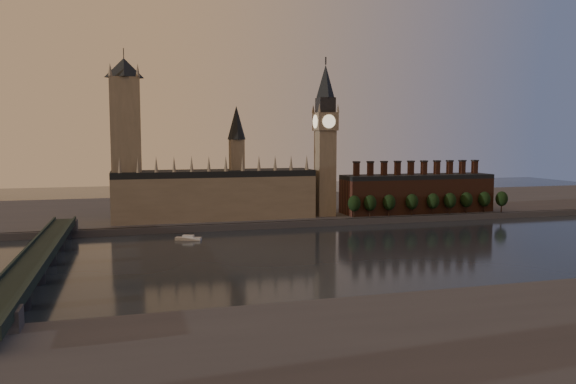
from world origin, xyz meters
name	(u,v)px	position (x,y,z in m)	size (l,w,h in m)	color
ground	(380,253)	(0.00, 0.00, 0.00)	(900.00, 900.00, 0.00)	black
north_bank	(284,207)	(0.00, 178.04, 2.00)	(900.00, 182.00, 4.00)	#414045
palace_of_westminster	(215,192)	(-64.41, 114.91, 21.63)	(130.00, 30.30, 74.00)	gray
victoria_tower	(126,135)	(-120.00, 115.00, 59.09)	(24.00, 24.00, 108.00)	gray
big_ben	(325,138)	(10.00, 110.00, 56.83)	(15.00, 15.00, 107.00)	gray
chimney_block	(417,193)	(80.00, 110.00, 17.82)	(110.00, 25.00, 37.00)	#512C1F
embankment_tree_0	(354,203)	(25.58, 95.32, 13.47)	(8.60, 8.60, 14.88)	black
embankment_tree_1	(370,203)	(36.89, 94.93, 13.47)	(8.60, 8.60, 14.88)	black
embankment_tree_2	(389,202)	(50.73, 94.57, 13.47)	(8.60, 8.60, 14.88)	black
embankment_tree_3	(412,202)	(67.87, 94.61, 13.47)	(8.60, 8.60, 14.88)	black
embankment_tree_4	(433,201)	(83.85, 94.05, 13.47)	(8.60, 8.60, 14.88)	black
embankment_tree_5	(450,200)	(96.97, 93.81, 13.47)	(8.60, 8.60, 14.88)	black
embankment_tree_6	(466,200)	(110.98, 95.08, 13.47)	(8.60, 8.60, 14.88)	black
embankment_tree_7	(484,199)	(125.67, 95.10, 13.47)	(8.60, 8.60, 14.88)	black
embankment_tree_8	(502,199)	(139.01, 93.64, 13.47)	(8.60, 8.60, 14.88)	black
westminster_bridge	(40,258)	(-155.00, -2.70, 7.44)	(14.00, 200.00, 11.55)	black
river_boat	(188,238)	(-87.61, 62.49, 1.10)	(14.93, 8.95, 2.88)	silver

